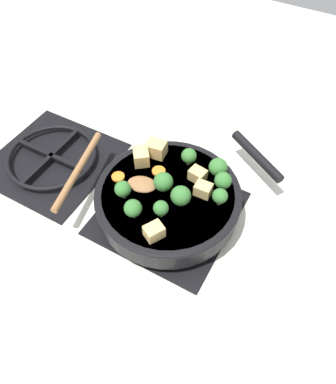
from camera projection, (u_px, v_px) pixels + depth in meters
The scene contains 21 objects.
ground_plane at pixel (168, 213), 0.91m from camera, with size 2.40×2.40×0.00m, color silver.
front_burner_grate at pixel (168, 211), 0.91m from camera, with size 0.31×0.31×0.03m.
rear_burner_grate at pixel (52, 158), 1.01m from camera, with size 0.31×0.31×0.03m.
skillet_pan at pixel (169, 198), 0.87m from camera, with size 0.44×0.39×0.06m.
wooden_spoon at pixel (104, 176), 0.87m from camera, with size 0.25×0.23×0.02m.
tofu_cube_center_large at pixel (141, 156), 0.89m from camera, with size 0.04×0.04×0.04m, color #DBB770.
tofu_cube_near_handle at pixel (156, 149), 0.91m from camera, with size 0.05×0.04×0.04m, color #DBB770.
tofu_cube_east_chunk at pixel (198, 175), 0.86m from camera, with size 0.04×0.03×0.03m, color #DBB770.
tofu_cube_west_chunk at pixel (203, 189), 0.83m from camera, with size 0.04×0.03×0.03m, color #DBB770.
tofu_cube_back_piece at pixel (154, 232), 0.76m from camera, with size 0.04×0.03×0.03m, color #DBB770.
broccoli_floret_near_spoon at pixel (133, 208), 0.79m from camera, with size 0.04×0.04×0.05m.
broccoli_floret_center_top at pixel (220, 196), 0.81m from camera, with size 0.03×0.03×0.04m.
broccoli_floret_east_rim at pixel (218, 167), 0.86m from camera, with size 0.04×0.04×0.05m.
broccoli_floret_west_rim at pixel (123, 189), 0.82m from camera, with size 0.04×0.04×0.04m.
broccoli_floret_north_edge at pixel (161, 208), 0.79m from camera, with size 0.03×0.03×0.04m.
broccoli_floret_south_cluster at pixel (223, 181), 0.84m from camera, with size 0.04×0.04×0.05m.
broccoli_floret_mid_floret at pixel (163, 182), 0.83m from camera, with size 0.04×0.04×0.05m.
broccoli_floret_small_inner at pixel (190, 157), 0.88m from camera, with size 0.04×0.04×0.04m.
broccoli_floret_tall_stem at pixel (181, 196), 0.81m from camera, with size 0.04×0.04×0.05m.
carrot_slice_orange_thin at pixel (159, 171), 0.88m from camera, with size 0.03×0.03×0.01m, color orange.
carrot_slice_near_center at pixel (118, 177), 0.87m from camera, with size 0.03×0.03×0.01m, color orange.
Camera 1 is at (-0.46, -0.26, 0.75)m, focal length 35.00 mm.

